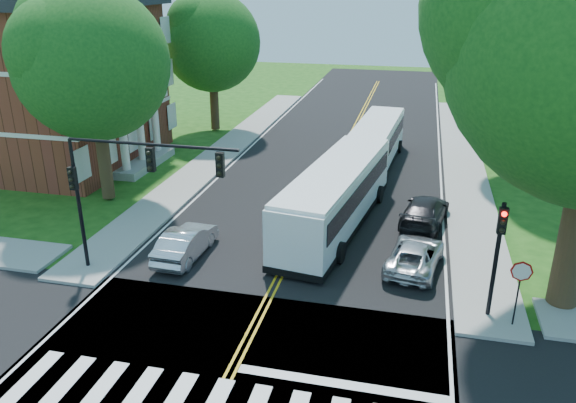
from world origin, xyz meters
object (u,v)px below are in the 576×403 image
(suv, at_px, (415,255))
(dark_sedan, at_px, (425,211))
(hatchback, at_px, (186,243))
(signal_nw, at_px, (126,177))
(bus_lead, at_px, (336,195))
(signal_ne, at_px, (498,246))
(bus_follow, at_px, (375,144))

(suv, bearing_deg, dark_sedan, -84.59)
(hatchback, relative_size, dark_sedan, 0.87)
(signal_nw, bearing_deg, bus_lead, 43.15)
(hatchback, height_order, suv, hatchback)
(signal_nw, distance_m, hatchback, 4.42)
(signal_ne, relative_size, bus_lead, 0.36)
(hatchback, bearing_deg, bus_lead, -139.18)
(bus_lead, bearing_deg, hatchback, 47.22)
(signal_ne, bearing_deg, suv, 129.47)
(signal_nw, relative_size, bus_lead, 0.58)
(signal_ne, relative_size, dark_sedan, 0.91)
(bus_lead, bearing_deg, bus_follow, -87.36)
(signal_ne, xyz_separation_m, hatchback, (-12.69, 2.02, -2.26))
(signal_ne, bearing_deg, dark_sedan, 106.27)
(bus_lead, relative_size, bus_follow, 1.10)
(bus_lead, bearing_deg, signal_nw, 51.34)
(bus_follow, distance_m, hatchback, 16.63)
(signal_nw, distance_m, bus_follow, 19.25)
(hatchback, bearing_deg, signal_nw, 57.97)
(bus_lead, bearing_deg, signal_ne, 142.54)
(signal_ne, distance_m, dark_sedan, 8.78)
(signal_nw, relative_size, bus_follow, 0.63)
(hatchback, relative_size, suv, 0.96)
(bus_lead, bearing_deg, suv, 146.48)
(signal_ne, xyz_separation_m, bus_follow, (-5.72, 17.11, -1.43))
(signal_nw, bearing_deg, suv, 16.38)
(hatchback, height_order, dark_sedan, dark_sedan)
(signal_nw, height_order, dark_sedan, signal_nw)
(bus_lead, height_order, bus_follow, bus_lead)
(signal_nw, distance_m, suv, 12.39)
(bus_follow, distance_m, suv, 14.14)
(signal_nw, relative_size, signal_ne, 1.62)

